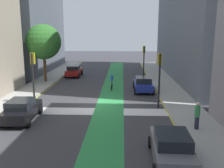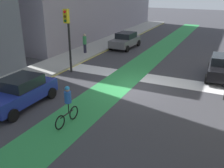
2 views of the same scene
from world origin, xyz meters
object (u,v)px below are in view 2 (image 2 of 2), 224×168
Objects in this scene: car_grey_right_near at (125,40)px; cyclist_in_lane at (67,104)px; pedestrian_sidewalk_right_a at (85,43)px; traffic_signal_near_right at (68,29)px; car_blue_right_far at (20,92)px; car_black_left_near at (223,67)px.

cyclist_in_lane is (-3.59, 15.39, 0.17)m from car_grey_right_near.
cyclist_in_lane is 1.04× the size of pedestrian_sidewalk_right_a.
car_grey_right_near is at bearing -93.87° from traffic_signal_near_right.
car_blue_right_far is (-0.21, 14.89, 0.00)m from car_grey_right_near.
traffic_signal_near_right is 1.07× the size of car_black_left_near.
car_grey_right_near is at bearing -76.87° from cyclist_in_lane.
car_black_left_near is (-9.66, 5.54, 0.00)m from car_grey_right_near.
pedestrian_sidewalk_right_a is (2.59, -10.84, 0.26)m from car_blue_right_far.
car_blue_right_far is 2.36× the size of pedestrian_sidewalk_right_a.
car_black_left_near is 11.57m from cyclist_in_lane.
car_black_left_near is (-9.46, -9.35, 0.00)m from car_blue_right_far.
car_grey_right_near is at bearing -29.84° from car_black_left_near.
car_blue_right_far is (-0.82, 5.81, -2.39)m from traffic_signal_near_right.
cyclist_in_lane reaches higher than car_blue_right_far.
cyclist_in_lane is at bearing 171.67° from car_blue_right_far.
pedestrian_sidewalk_right_a is (12.05, -1.49, 0.26)m from car_black_left_near.
pedestrian_sidewalk_right_a is (2.38, 4.05, 0.26)m from car_grey_right_near.
pedestrian_sidewalk_right_a reaches higher than car_blue_right_far.
car_grey_right_near is 14.89m from car_blue_right_far.
car_grey_right_near is at bearing -89.20° from car_blue_right_far.
car_blue_right_far is at bearing -8.33° from cyclist_in_lane.
car_grey_right_near is 2.29× the size of cyclist_in_lane.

